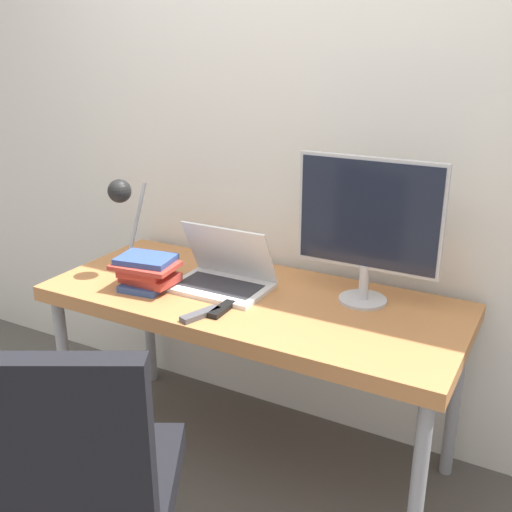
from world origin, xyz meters
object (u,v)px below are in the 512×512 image
laptop (223,275)px  book_stack (147,272)px  desk_lamp (127,207)px  office_chair (72,480)px  monitor (368,221)px

laptop → book_stack: bearing=-150.7°
laptop → book_stack: 0.30m
desk_lamp → office_chair: desk_lamp is taller
office_chair → desk_lamp: bearing=120.3°
laptop → office_chair: (0.10, -0.96, -0.24)m
laptop → monitor: size_ratio=0.69×
laptop → office_chair: size_ratio=0.38×
laptop → monitor: bearing=14.7°
monitor → desk_lamp: bearing=-169.1°
desk_lamp → office_chair: size_ratio=0.41×
office_chair → monitor: bearing=68.4°
laptop → book_stack: laptop is taller
monitor → office_chair: 1.29m
book_stack → laptop: bearing=29.3°
laptop → monitor: monitor is taller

